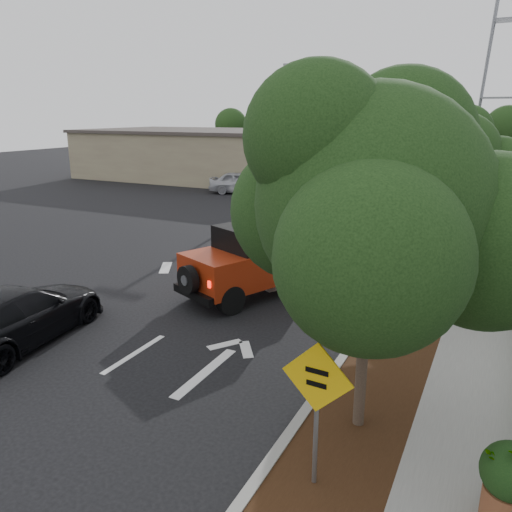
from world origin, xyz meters
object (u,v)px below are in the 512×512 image
Objects in this scene: silver_suv_ahead at (322,231)px; speed_hump_sign at (317,395)px; red_jeep at (253,260)px; black_suv_oncoming at (17,315)px.

silver_suv_ahead is 2.24× the size of speed_hump_sign.
red_jeep is 0.91× the size of black_suv_oncoming.
red_jeep is 6.50m from silver_suv_ahead.
red_jeep is at bearing -130.83° from black_suv_oncoming.
speed_hump_sign is at bearing -33.92° from red_jeep.
red_jeep reaches higher than silver_suv_ahead.
speed_hump_sign is at bearing 161.93° from black_suv_oncoming.
silver_suv_ahead is at bearing 111.97° from speed_hump_sign.
speed_hump_sign reaches higher than silver_suv_ahead.
red_jeep is 0.87× the size of silver_suv_ahead.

